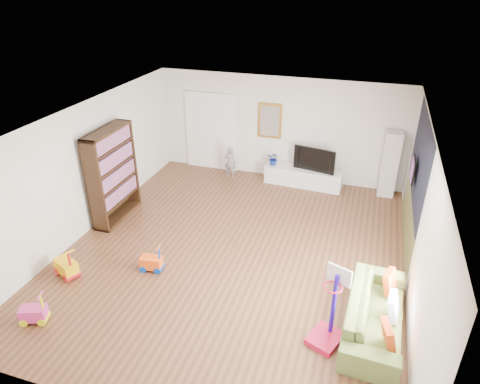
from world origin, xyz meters
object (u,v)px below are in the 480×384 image
(sofa, at_px, (375,313))
(media_console, at_px, (303,177))
(bookshelf, at_px, (113,175))
(basketball_hoop, at_px, (329,309))

(sofa, bearing_deg, media_console, 25.22)
(bookshelf, xyz_separation_m, basketball_hoop, (5.02, -2.30, -0.40))
(media_console, relative_size, bookshelf, 0.96)
(sofa, xyz_separation_m, basketball_hoop, (-0.68, -0.49, 0.33))
(sofa, relative_size, basketball_hoop, 1.65)
(media_console, xyz_separation_m, bookshelf, (-3.74, -2.87, 0.81))
(media_console, relative_size, basketball_hoop, 1.54)
(bookshelf, height_order, basketball_hoop, bookshelf)
(media_console, distance_m, sofa, 5.08)
(bookshelf, bearing_deg, media_console, 36.87)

